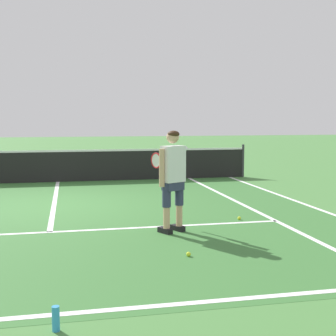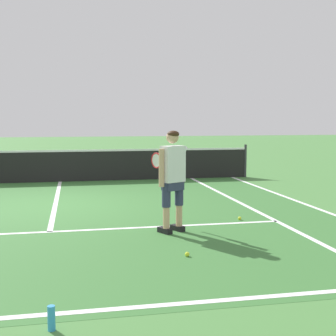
% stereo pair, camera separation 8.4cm
% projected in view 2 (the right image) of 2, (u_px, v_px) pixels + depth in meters
% --- Properties ---
extents(ground_plane, '(80.00, 80.00, 0.00)m').
position_uv_depth(ground_plane, '(55.00, 205.00, 10.29)').
color(ground_plane, '#477F3D').
extents(court_inner_surface, '(10.98, 10.23, 0.00)m').
position_uv_depth(court_inner_surface, '(53.00, 214.00, 9.28)').
color(court_inner_surface, '#387033').
rests_on(court_inner_surface, ground).
extents(line_baseline, '(10.98, 0.10, 0.01)m').
position_uv_depth(line_baseline, '(32.00, 316.00, 4.49)').
color(line_baseline, white).
rests_on(line_baseline, ground).
extents(line_service, '(8.23, 0.10, 0.01)m').
position_uv_depth(line_service, '(50.00, 232.00, 7.83)').
color(line_service, white).
rests_on(line_service, ground).
extents(line_centre_service, '(0.10, 6.40, 0.01)m').
position_uv_depth(line_centre_service, '(56.00, 200.00, 10.95)').
color(line_centre_service, white).
rests_on(line_centre_service, ground).
extents(line_singles_right, '(0.10, 9.83, 0.01)m').
position_uv_depth(line_singles_right, '(247.00, 206.00, 10.10)').
color(line_singles_right, white).
rests_on(line_singles_right, ground).
extents(line_doubles_right, '(0.10, 9.83, 0.01)m').
position_uv_depth(line_doubles_right, '(305.00, 204.00, 10.37)').
color(line_doubles_right, white).
rests_on(line_doubles_right, ground).
extents(tennis_net, '(11.96, 0.08, 1.07)m').
position_uv_depth(tennis_net, '(60.00, 166.00, 14.01)').
color(tennis_net, '#333338').
rests_on(tennis_net, ground).
extents(tennis_player, '(0.55, 1.23, 1.71)m').
position_uv_depth(tennis_player, '(172.00, 174.00, 7.73)').
color(tennis_player, black).
rests_on(tennis_player, ground).
extents(tennis_ball_near_feet, '(0.07, 0.07, 0.07)m').
position_uv_depth(tennis_ball_near_feet, '(240.00, 218.00, 8.75)').
color(tennis_ball_near_feet, '#CCE02D').
rests_on(tennis_ball_near_feet, ground).
extents(tennis_ball_by_baseline, '(0.07, 0.07, 0.07)m').
position_uv_depth(tennis_ball_by_baseline, '(187.00, 254.00, 6.43)').
color(tennis_ball_by_baseline, '#CCE02D').
rests_on(tennis_ball_by_baseline, ground).
extents(water_bottle, '(0.07, 0.07, 0.23)m').
position_uv_depth(water_bottle, '(51.00, 318.00, 4.18)').
color(water_bottle, '#3393D6').
rests_on(water_bottle, ground).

